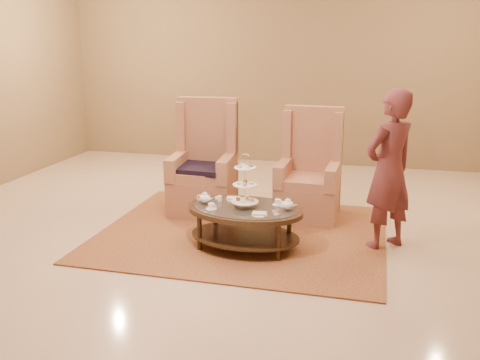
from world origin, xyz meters
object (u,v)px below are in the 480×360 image
(armchair_right, at_px, (309,181))
(tea_table, at_px, (245,215))
(armchair_left, at_px, (205,173))
(person, at_px, (389,170))

(armchair_right, bearing_deg, tea_table, -110.73)
(tea_table, height_order, armchair_left, armchair_left)
(tea_table, bearing_deg, armchair_left, 130.41)
(armchair_left, distance_m, armchair_right, 1.33)
(tea_table, relative_size, armchair_right, 0.96)
(armchair_left, height_order, armchair_right, armchair_left)
(armchair_right, relative_size, person, 0.80)
(tea_table, xyz_separation_m, person, (1.43, 0.42, 0.47))
(armchair_left, relative_size, armchair_right, 1.06)
(tea_table, distance_m, person, 1.56)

